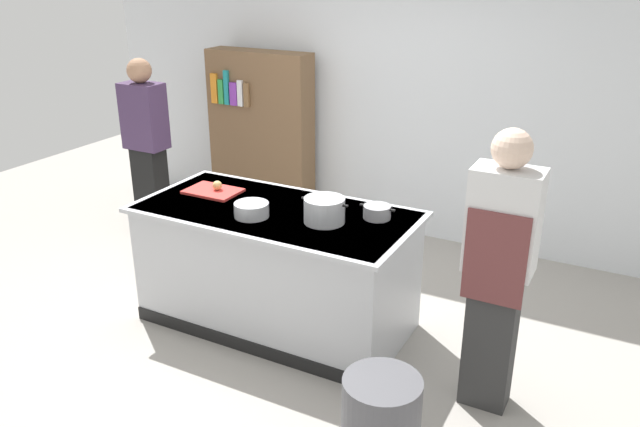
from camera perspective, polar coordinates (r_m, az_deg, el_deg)
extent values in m
plane|color=#9E9991|center=(4.89, -3.74, -9.56)|extent=(10.00, 10.00, 0.00)
cube|color=silver|center=(6.14, 6.39, 11.96)|extent=(6.40, 0.12, 3.00)
cube|color=#B7BABF|center=(4.67, -3.88, -4.84)|extent=(1.90, 0.90, 0.90)
cube|color=#B7BABF|center=(4.49, -4.02, 0.13)|extent=(1.98, 0.98, 0.03)
cube|color=black|center=(4.54, -6.81, -11.62)|extent=(1.90, 0.01, 0.10)
cube|color=red|center=(4.87, -9.51, 1.98)|extent=(0.40, 0.28, 0.02)
sphere|color=tan|center=(4.85, -9.13, 2.49)|extent=(0.07, 0.07, 0.07)
cylinder|color=#B7BABF|center=(4.24, 0.39, 0.29)|extent=(0.27, 0.27, 0.17)
cube|color=black|center=(4.28, -1.41, 1.38)|extent=(0.04, 0.02, 0.01)
cube|color=black|center=(4.15, 2.25, 0.69)|extent=(0.04, 0.02, 0.01)
cylinder|color=#99999E|center=(4.33, 5.11, 0.14)|extent=(0.19, 0.19, 0.09)
cube|color=black|center=(4.36, 3.81, 0.77)|extent=(0.04, 0.02, 0.01)
cube|color=black|center=(4.29, 6.45, 0.28)|extent=(0.04, 0.02, 0.01)
cylinder|color=#B7BABF|center=(4.37, -6.12, 0.34)|extent=(0.24, 0.24, 0.10)
cylinder|color=#4C4C51|center=(3.60, 5.46, -17.81)|extent=(0.43, 0.43, 0.50)
cube|color=#303030|center=(3.99, 14.92, -10.63)|extent=(0.28, 0.20, 0.90)
cube|color=silver|center=(3.65, 16.05, -0.62)|extent=(0.38, 0.24, 0.60)
sphere|color=beige|center=(3.52, 16.74, 5.56)|extent=(0.22, 0.22, 0.22)
cube|color=brown|center=(3.61, 15.31, -3.94)|extent=(0.34, 0.02, 0.54)
cube|color=black|center=(6.31, -14.73, 1.73)|extent=(0.28, 0.20, 0.90)
cube|color=#443051|center=(6.10, -15.41, 8.36)|extent=(0.38, 0.24, 0.60)
sphere|color=#A87A5B|center=(6.02, -15.80, 12.15)|extent=(0.22, 0.22, 0.22)
cube|color=brown|center=(6.60, -5.26, 6.91)|extent=(1.10, 0.28, 1.70)
cube|color=orange|center=(6.61, -9.39, 10.94)|extent=(0.07, 0.03, 0.30)
cube|color=green|center=(6.57, -8.79, 10.67)|extent=(0.06, 0.03, 0.24)
cube|color=teal|center=(6.52, -8.32, 11.03)|extent=(0.05, 0.03, 0.34)
cube|color=purple|center=(6.48, -7.70, 10.50)|extent=(0.08, 0.03, 0.23)
cube|color=white|center=(6.43, -7.11, 10.57)|extent=(0.06, 0.03, 0.25)
cube|color=brown|center=(6.39, -6.55, 10.43)|extent=(0.06, 0.03, 0.23)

